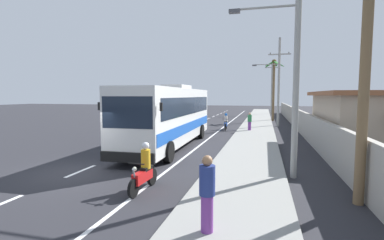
{
  "coord_description": "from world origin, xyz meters",
  "views": [
    {
      "loc": [
        7.53,
        -10.11,
        3.22
      ],
      "look_at": [
        3.2,
        6.71,
        1.7
      ],
      "focal_mm": 26.38,
      "sensor_mm": 36.0,
      "label": 1
    }
  ],
  "objects_px": {
    "utility_pole_mid": "(278,80)",
    "palm_nearest": "(274,79)",
    "pedestrian_near_kerb": "(250,121)",
    "utility_pole_nearest": "(294,59)",
    "pedestrian_midwalk": "(207,192)",
    "palm_second": "(368,24)",
    "motorcycle_beside_bus": "(226,123)",
    "coach_bus_foreground": "(171,114)",
    "motorcycle_trailing": "(144,171)",
    "utility_pole_far": "(272,87)"
  },
  "relations": [
    {
      "from": "utility_pole_nearest",
      "to": "palm_nearest",
      "type": "height_order",
      "value": "utility_pole_nearest"
    },
    {
      "from": "pedestrian_near_kerb",
      "to": "utility_pole_nearest",
      "type": "xyz_separation_m",
      "value": [
        2.3,
        -13.86,
        3.66
      ]
    },
    {
      "from": "pedestrian_near_kerb",
      "to": "utility_pole_nearest",
      "type": "height_order",
      "value": "utility_pole_nearest"
    },
    {
      "from": "pedestrian_near_kerb",
      "to": "palm_second",
      "type": "xyz_separation_m",
      "value": [
        4.0,
        -16.25,
        4.26
      ]
    },
    {
      "from": "pedestrian_near_kerb",
      "to": "palm_nearest",
      "type": "relative_size",
      "value": 0.2
    },
    {
      "from": "motorcycle_beside_bus",
      "to": "motorcycle_trailing",
      "type": "bearing_deg",
      "value": -91.33
    },
    {
      "from": "palm_second",
      "to": "coach_bus_foreground",
      "type": "bearing_deg",
      "value": 137.63
    },
    {
      "from": "coach_bus_foreground",
      "to": "pedestrian_near_kerb",
      "type": "relative_size",
      "value": 7.83
    },
    {
      "from": "utility_pole_nearest",
      "to": "utility_pole_mid",
      "type": "height_order",
      "value": "utility_pole_mid"
    },
    {
      "from": "motorcycle_trailing",
      "to": "utility_pole_far",
      "type": "bearing_deg",
      "value": 82.97
    },
    {
      "from": "motorcycle_beside_bus",
      "to": "utility_pole_mid",
      "type": "xyz_separation_m",
      "value": [
        4.76,
        4.07,
        4.17
      ]
    },
    {
      "from": "palm_nearest",
      "to": "motorcycle_trailing",
      "type": "bearing_deg",
      "value": -99.91
    },
    {
      "from": "coach_bus_foreground",
      "to": "motorcycle_trailing",
      "type": "bearing_deg",
      "value": -77.44
    },
    {
      "from": "motorcycle_beside_bus",
      "to": "pedestrian_midwalk",
      "type": "bearing_deg",
      "value": -83.57
    },
    {
      "from": "motorcycle_beside_bus",
      "to": "pedestrian_midwalk",
      "type": "relative_size",
      "value": 1.12
    },
    {
      "from": "pedestrian_midwalk",
      "to": "palm_second",
      "type": "distance_m",
      "value": 6.51
    },
    {
      "from": "pedestrian_midwalk",
      "to": "utility_pole_mid",
      "type": "bearing_deg",
      "value": -118.94
    },
    {
      "from": "motorcycle_beside_bus",
      "to": "utility_pole_far",
      "type": "xyz_separation_m",
      "value": [
        4.61,
        23.0,
        4.03
      ]
    },
    {
      "from": "coach_bus_foreground",
      "to": "motorcycle_beside_bus",
      "type": "bearing_deg",
      "value": 76.74
    },
    {
      "from": "motorcycle_trailing",
      "to": "palm_nearest",
      "type": "distance_m",
      "value": 29.13
    },
    {
      "from": "motorcycle_trailing",
      "to": "utility_pole_far",
      "type": "height_order",
      "value": "utility_pole_far"
    },
    {
      "from": "utility_pole_mid",
      "to": "palm_second",
      "type": "xyz_separation_m",
      "value": [
        1.49,
        -21.31,
        0.41
      ]
    },
    {
      "from": "utility_pole_nearest",
      "to": "utility_pole_mid",
      "type": "relative_size",
      "value": 0.94
    },
    {
      "from": "utility_pole_nearest",
      "to": "palm_nearest",
      "type": "relative_size",
      "value": 1.11
    },
    {
      "from": "utility_pole_mid",
      "to": "palm_nearest",
      "type": "relative_size",
      "value": 1.18
    },
    {
      "from": "utility_pole_nearest",
      "to": "palm_nearest",
      "type": "xyz_separation_m",
      "value": [
        -0.0,
        25.5,
        0.62
      ]
    },
    {
      "from": "pedestrian_midwalk",
      "to": "utility_pole_nearest",
      "type": "relative_size",
      "value": 0.21
    },
    {
      "from": "pedestrian_near_kerb",
      "to": "utility_pole_mid",
      "type": "distance_m",
      "value": 6.84
    },
    {
      "from": "utility_pole_nearest",
      "to": "palm_second",
      "type": "bearing_deg",
      "value": -54.38
    },
    {
      "from": "utility_pole_far",
      "to": "palm_second",
      "type": "bearing_deg",
      "value": -87.66
    },
    {
      "from": "motorcycle_trailing",
      "to": "pedestrian_near_kerb",
      "type": "bearing_deg",
      "value": 80.97
    },
    {
      "from": "pedestrian_midwalk",
      "to": "utility_pole_nearest",
      "type": "distance_m",
      "value": 6.89
    },
    {
      "from": "motorcycle_trailing",
      "to": "pedestrian_near_kerb",
      "type": "xyz_separation_m",
      "value": [
        2.66,
        16.7,
        0.29
      ]
    },
    {
      "from": "coach_bus_foreground",
      "to": "motorcycle_beside_bus",
      "type": "xyz_separation_m",
      "value": [
        2.24,
        9.5,
        -1.4
      ]
    },
    {
      "from": "pedestrian_near_kerb",
      "to": "utility_pole_nearest",
      "type": "distance_m",
      "value": 14.52
    },
    {
      "from": "utility_pole_far",
      "to": "palm_nearest",
      "type": "height_order",
      "value": "utility_pole_far"
    },
    {
      "from": "motorcycle_trailing",
      "to": "palm_second",
      "type": "bearing_deg",
      "value": 3.92
    },
    {
      "from": "coach_bus_foreground",
      "to": "pedestrian_midwalk",
      "type": "bearing_deg",
      "value": -67.28
    },
    {
      "from": "pedestrian_near_kerb",
      "to": "utility_pole_far",
      "type": "xyz_separation_m",
      "value": [
        2.36,
        23.99,
        3.71
      ]
    },
    {
      "from": "motorcycle_beside_bus",
      "to": "palm_nearest",
      "type": "height_order",
      "value": "palm_nearest"
    },
    {
      "from": "utility_pole_mid",
      "to": "palm_nearest",
      "type": "bearing_deg",
      "value": 91.89
    },
    {
      "from": "pedestrian_near_kerb",
      "to": "utility_pole_mid",
      "type": "xyz_separation_m",
      "value": [
        2.51,
        5.06,
        3.86
      ]
    },
    {
      "from": "motorcycle_beside_bus",
      "to": "utility_pole_mid",
      "type": "height_order",
      "value": "utility_pole_mid"
    },
    {
      "from": "utility_pole_mid",
      "to": "motorcycle_trailing",
      "type": "bearing_deg",
      "value": -103.36
    },
    {
      "from": "motorcycle_trailing",
      "to": "utility_pole_far",
      "type": "xyz_separation_m",
      "value": [
        5.02,
        40.69,
        4.0
      ]
    },
    {
      "from": "coach_bus_foreground",
      "to": "utility_pole_far",
      "type": "bearing_deg",
      "value": 78.11
    },
    {
      "from": "coach_bus_foreground",
      "to": "utility_pole_mid",
      "type": "height_order",
      "value": "utility_pole_mid"
    },
    {
      "from": "utility_pole_nearest",
      "to": "utility_pole_far",
      "type": "distance_m",
      "value": 37.85
    },
    {
      "from": "palm_nearest",
      "to": "palm_second",
      "type": "height_order",
      "value": "palm_nearest"
    },
    {
      "from": "pedestrian_near_kerb",
      "to": "utility_pole_far",
      "type": "distance_m",
      "value": 24.39
    }
  ]
}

